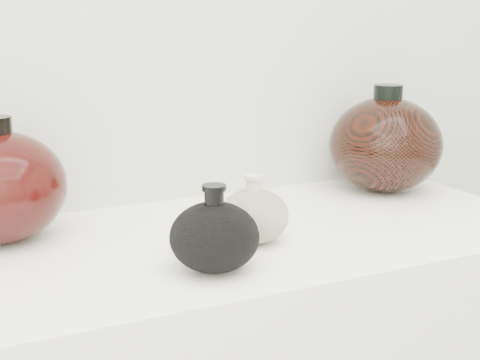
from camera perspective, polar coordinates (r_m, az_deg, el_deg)
name	(u,v)px	position (r m, az deg, el deg)	size (l,w,h in m)	color
black_gourd_vase	(214,236)	(0.96, -2.20, -4.81)	(0.16, 0.16, 0.13)	black
cream_gourd_vase	(254,215)	(1.09, 1.18, -3.02)	(0.12, 0.12, 0.11)	beige
left_round_pot	(0,186)	(1.15, -19.84, -0.53)	(0.23, 0.23, 0.21)	black
right_round_pot	(385,144)	(1.42, 12.30, 3.00)	(0.30, 0.30, 0.22)	black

